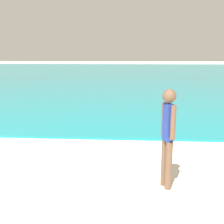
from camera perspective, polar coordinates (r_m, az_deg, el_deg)
water at (r=36.96m, az=2.55°, el=8.39°), size 160.00×60.00×0.06m
person_standing at (r=4.56m, az=11.49°, el=-4.29°), size 0.22×0.36×1.66m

